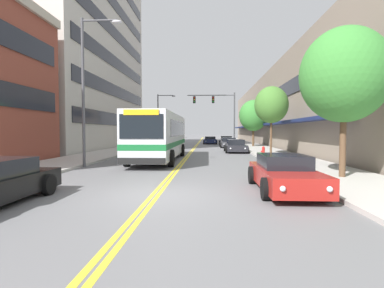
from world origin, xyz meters
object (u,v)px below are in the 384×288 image
at_px(car_navy_moving_lead, 210,140).
at_px(fire_hydrant, 263,151).
at_px(car_champagne_parked_left_near, 163,142).
at_px(car_charcoal_parked_right_mid, 236,146).
at_px(street_tree_right_mid, 271,105).
at_px(street_tree_right_far, 253,116).
at_px(street_lamp_left_far, 161,115).
at_px(street_tree_right_near, 344,75).
at_px(car_red_parked_right_foreground, 284,174).
at_px(traffic_signal_mast, 219,108).
at_px(car_silver_parked_right_end, 226,141).
at_px(street_lamp_left_near, 88,80).
at_px(city_bus, 160,134).
at_px(car_dark_grey_parked_right_far, 229,143).

bearing_deg(car_navy_moving_lead, fire_hydrant, -81.16).
height_order(car_champagne_parked_left_near, car_navy_moving_lead, car_champagne_parked_left_near).
height_order(car_champagne_parked_left_near, car_charcoal_parked_right_mid, car_champagne_parked_left_near).
bearing_deg(street_tree_right_mid, street_tree_right_far, 87.76).
relative_size(street_lamp_left_far, street_tree_right_far, 1.21).
height_order(street_tree_right_near, street_tree_right_far, street_tree_right_near).
relative_size(car_red_parked_right_foreground, car_charcoal_parked_right_mid, 1.02).
bearing_deg(street_tree_right_far, car_charcoal_parked_right_mid, -108.36).
height_order(traffic_signal_mast, street_lamp_left_far, traffic_signal_mast).
distance_m(car_silver_parked_right_end, traffic_signal_mast, 5.91).
height_order(street_lamp_left_far, fire_hydrant, street_lamp_left_far).
xyz_separation_m(car_red_parked_right_foreground, car_silver_parked_right_end, (0.03, 33.78, 0.02)).
distance_m(street_tree_right_mid, fire_hydrant, 4.28).
xyz_separation_m(car_champagne_parked_left_near, street_tree_right_mid, (11.31, -14.53, 3.63)).
bearing_deg(car_champagne_parked_left_near, street_lamp_left_far, 106.58).
xyz_separation_m(car_champagne_parked_left_near, street_lamp_left_near, (-0.60, -23.22, 4.33)).
relative_size(street_lamp_left_near, street_tree_right_mid, 1.48).
relative_size(traffic_signal_mast, street_tree_right_mid, 1.29).
distance_m(city_bus, street_lamp_left_far, 20.59).
distance_m(car_dark_grey_parked_right_far, fire_hydrant, 14.65).
bearing_deg(fire_hydrant, car_champagne_parked_left_near, 122.21).
xyz_separation_m(traffic_signal_mast, fire_hydrant, (2.83, -17.31, -4.64)).
distance_m(car_charcoal_parked_right_mid, car_dark_grey_parked_right_far, 8.50).
height_order(car_silver_parked_right_end, car_navy_moving_lead, car_silver_parked_right_end).
bearing_deg(traffic_signal_mast, city_bus, -104.00).
bearing_deg(car_champagne_parked_left_near, traffic_signal_mast, 6.78).
xyz_separation_m(car_red_parked_right_foreground, car_navy_moving_lead, (-2.30, 38.18, -0.02)).
bearing_deg(car_dark_grey_parked_right_far, street_lamp_left_far, 158.74).
xyz_separation_m(car_champagne_parked_left_near, street_tree_right_near, (11.74, -26.84, 3.79)).
bearing_deg(street_lamp_left_near, street_lamp_left_far, 89.79).
bearing_deg(street_lamp_left_far, car_champagne_parked_left_near, -73.42).
bearing_deg(car_dark_grey_parked_right_far, street_tree_right_mid, -78.18).
relative_size(city_bus, car_navy_moving_lead, 2.50).
xyz_separation_m(car_champagne_parked_left_near, street_lamp_left_far, (-0.51, 1.70, 3.74)).
height_order(car_champagne_parked_left_near, fire_hydrant, car_champagne_parked_left_near).
height_order(car_silver_parked_right_end, street_lamp_left_near, street_lamp_left_near).
bearing_deg(car_red_parked_right_foreground, car_dark_grey_parked_right_far, 90.11).
bearing_deg(fire_hydrant, street_tree_right_far, 84.44).
relative_size(car_navy_moving_lead, street_lamp_left_far, 0.68).
relative_size(car_champagne_parked_left_near, street_tree_right_far, 0.83).
height_order(car_red_parked_right_foreground, car_charcoal_parked_right_mid, car_red_parked_right_foreground).
relative_size(car_red_parked_right_foreground, traffic_signal_mast, 0.65).
bearing_deg(car_champagne_parked_left_near, street_tree_right_far, -5.48).
xyz_separation_m(car_red_parked_right_foreground, car_dark_grey_parked_right_far, (-0.05, 27.45, -0.01)).
relative_size(car_navy_moving_lead, traffic_signal_mast, 0.67).
bearing_deg(car_red_parked_right_foreground, street_tree_right_far, 83.68).
height_order(car_champagne_parked_left_near, street_tree_right_far, street_tree_right_far).
distance_m(car_red_parked_right_foreground, street_lamp_left_near, 11.93).
relative_size(street_tree_right_mid, street_tree_right_far, 0.95).
xyz_separation_m(city_bus, street_tree_right_mid, (8.62, 3.96, 2.41)).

